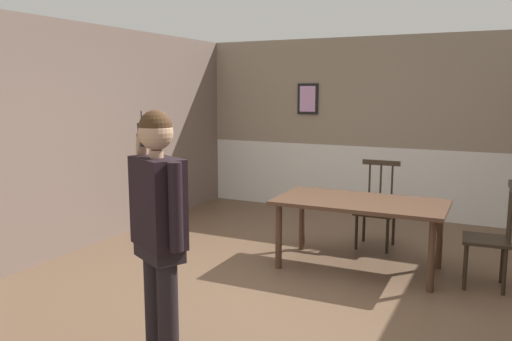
{
  "coord_description": "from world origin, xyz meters",
  "views": [
    {
      "loc": [
        1.71,
        -4.35,
        1.89
      ],
      "look_at": [
        0.01,
        -0.88,
        1.28
      ],
      "focal_mm": 36.13,
      "sensor_mm": 36.0,
      "label": 1
    }
  ],
  "objects_px": {
    "chair_near_window": "(377,208)",
    "person_figure": "(159,220)",
    "chair_by_doorway": "(491,238)",
    "dining_table": "(360,208)"
  },
  "relations": [
    {
      "from": "dining_table",
      "to": "chair_near_window",
      "type": "height_order",
      "value": "chair_near_window"
    },
    {
      "from": "chair_near_window",
      "to": "person_figure",
      "type": "relative_size",
      "value": 0.59
    },
    {
      "from": "dining_table",
      "to": "person_figure",
      "type": "distance_m",
      "value": 2.63
    },
    {
      "from": "chair_near_window",
      "to": "chair_by_doorway",
      "type": "bearing_deg",
      "value": 146.6
    },
    {
      "from": "person_figure",
      "to": "dining_table",
      "type": "bearing_deg",
      "value": -78.03
    },
    {
      "from": "chair_by_doorway",
      "to": "person_figure",
      "type": "relative_size",
      "value": 0.59
    },
    {
      "from": "chair_near_window",
      "to": "person_figure",
      "type": "height_order",
      "value": "person_figure"
    },
    {
      "from": "chair_by_doorway",
      "to": "person_figure",
      "type": "bearing_deg",
      "value": 137.9
    },
    {
      "from": "chair_by_doorway",
      "to": "person_figure",
      "type": "xyz_separation_m",
      "value": [
        -1.98,
        -2.53,
        0.53
      ]
    },
    {
      "from": "dining_table",
      "to": "chair_by_doorway",
      "type": "height_order",
      "value": "chair_by_doorway"
    }
  ]
}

